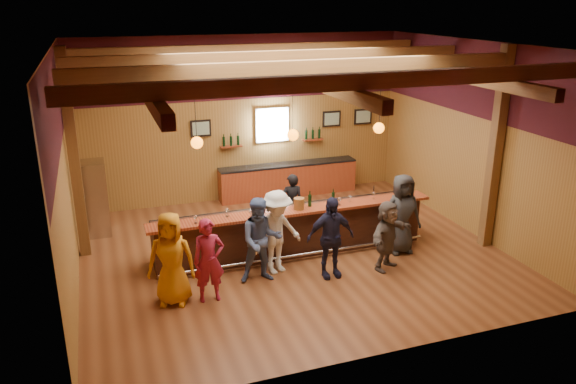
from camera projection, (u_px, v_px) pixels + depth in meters
The scene contains 27 objects.
room at pixel (292, 110), 11.51m from camera, with size 9.04×9.00×4.52m.
bar_counter at pixel (291, 229), 12.48m from camera, with size 6.30×1.07×1.11m.
back_bar_cabinet at pixel (288, 179), 16.05m from camera, with size 4.00×0.52×0.95m.
window at pixel (272, 125), 15.61m from camera, with size 0.95×0.09×0.95m.
framed_pictures at pixel (301, 121), 15.86m from camera, with size 5.35×0.05×0.45m.
wine_shelves at pixel (273, 140), 15.69m from camera, with size 3.00×0.18×0.30m.
pendant_lights at pixel (293, 135), 11.62m from camera, with size 4.24×0.24×1.37m.
stainless_fridge at pixel (93, 199), 13.26m from camera, with size 0.70×0.70×1.80m, color silver.
customer_orange at pixel (171, 259), 10.22m from camera, with size 0.87×0.57×1.78m, color #C67812.
customer_redvest at pixel (209, 260), 10.34m from camera, with size 0.59×0.39×1.61m, color maroon.
customer_denim at pixel (261, 240), 11.03m from camera, with size 0.85×0.66×1.75m, color #4A6195.
customer_white at pixel (277, 232), 11.39m from camera, with size 1.14×0.66×1.77m, color white.
customer_navy at pixel (330, 237), 11.23m from camera, with size 1.00×0.42×1.70m, color #1D1E3A.
customer_brown at pixel (387, 235), 11.59m from camera, with size 1.38×0.44×1.49m, color #544943.
customer_dark at pixel (402, 214), 12.32m from camera, with size 0.88×0.57×1.80m, color #28282A.
bartender at pixel (292, 204), 13.39m from camera, with size 0.54×0.35×1.48m, color black.
ice_bucket at pixel (299, 204), 11.96m from camera, with size 0.23×0.23×0.25m, color brown.
bottle_a at pixel (310, 200), 12.13m from camera, with size 0.08×0.08×0.35m.
bottle_b at pixel (333, 197), 12.36m from camera, with size 0.07×0.07×0.32m.
glass_a at pixel (167, 220), 11.09m from camera, with size 0.07×0.07×0.17m.
glass_b at pixel (196, 217), 11.22m from camera, with size 0.08×0.08×0.17m.
glass_c at pixel (227, 210), 11.57m from camera, with size 0.08×0.08×0.19m.
glass_d at pixel (251, 212), 11.52m from camera, with size 0.07×0.07×0.17m.
glass_e at pixel (281, 205), 11.84m from camera, with size 0.09×0.09×0.19m.
glass_f at pixel (340, 200), 12.21m from camera, with size 0.08×0.08×0.17m.
glass_g at pixel (349, 197), 12.41m from camera, with size 0.07×0.07×0.16m.
glass_h at pixel (374, 194), 12.58m from camera, with size 0.08×0.08×0.17m.
Camera 1 is at (-3.84, -10.71, 5.38)m, focal length 35.00 mm.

